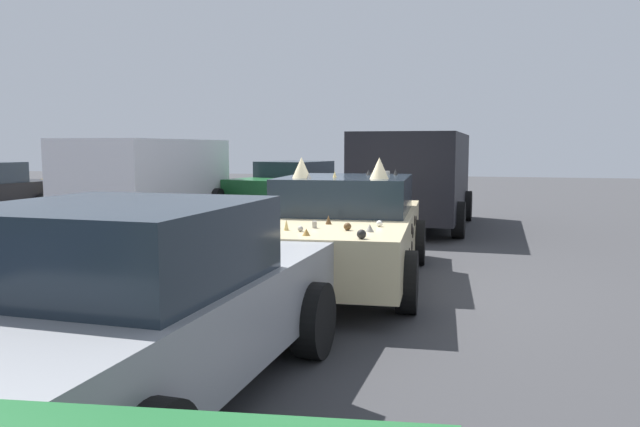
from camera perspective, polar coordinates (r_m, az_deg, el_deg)
ground_plane at (r=8.31m, az=2.01°, el=-6.24°), size 60.00×60.00×0.00m
art_car_decorated at (r=8.27m, az=2.11°, el=-1.35°), size 4.67×2.32×1.65m
parked_van_near_left at (r=13.93m, az=8.75°, el=3.54°), size 4.97×2.38×2.06m
parked_van_far_left at (r=15.16m, az=-15.26°, el=3.38°), size 5.10×2.46×1.94m
parked_sedan_row_back_far at (r=18.75m, az=-17.69°, el=2.54°), size 4.36×2.27×1.37m
parked_sedan_behind_left at (r=4.48m, az=-17.02°, el=-8.16°), size 4.15×2.12×1.42m
parked_sedan_near_left at (r=17.68m, az=-2.52°, el=2.60°), size 4.58×2.72×1.36m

